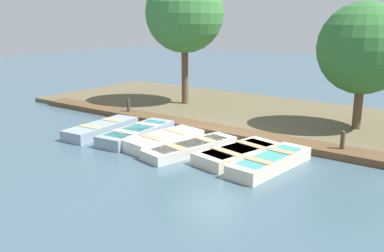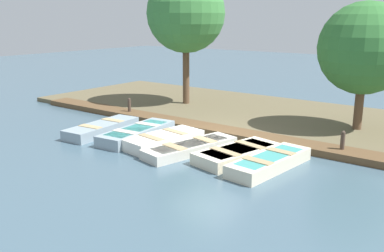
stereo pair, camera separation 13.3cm
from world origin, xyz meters
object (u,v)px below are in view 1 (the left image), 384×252
Objects in this scene: rowboat_4 at (238,153)px; rowboat_2 at (164,140)px; mooring_post_far at (342,143)px; rowboat_5 at (270,162)px; mooring_post_near at (128,107)px; rowboat_0 at (102,128)px; park_tree_left at (364,48)px; park_tree_far_left at (185,14)px; rowboat_1 at (137,133)px; rowboat_3 at (191,148)px.

rowboat_2 is at bearing -72.08° from rowboat_4.
rowboat_4 is 3.44m from mooring_post_far.
rowboat_2 reaches higher than rowboat_5.
rowboat_0 is at bearing 24.40° from mooring_post_near.
park_tree_far_left is at bearing -90.67° from park_tree_left.
mooring_post_near is 5.31m from park_tree_far_left.
mooring_post_far is at bearing 157.93° from rowboat_5.
mooring_post_near is 0.17× the size of park_tree_left.
rowboat_5 is (-0.27, 7.09, -0.00)m from rowboat_0.
rowboat_1 is 0.97× the size of rowboat_3.
rowboat_5 reaches higher than rowboat_3.
rowboat_4 is (-0.27, 2.89, -0.02)m from rowboat_2.
rowboat_5 is 0.51× the size of park_tree_far_left.
rowboat_2 reaches higher than rowboat_0.
rowboat_5 is 2.84m from mooring_post_far.
rowboat_2 is 3.57× the size of mooring_post_far.
rowboat_3 is at bearing -80.61° from rowboat_5.
park_tree_left reaches higher than rowboat_4.
park_tree_left is at bearing 89.33° from park_tree_far_left.
mooring_post_near is (-2.77, -1.25, 0.22)m from rowboat_0.
rowboat_3 is at bearing -57.65° from mooring_post_far.
rowboat_5 is at bearing 100.50° from rowboat_2.
park_tree_left is at bearing -171.89° from mooring_post_far.
rowboat_1 is at bearing -75.01° from rowboat_4.
rowboat_2 is 2.90m from rowboat_4.
park_tree_left reaches higher than rowboat_5.
rowboat_2 is 0.85× the size of rowboat_3.
park_tree_far_left is (-5.86, -4.70, 4.41)m from rowboat_3.
mooring_post_far is 4.24m from park_tree_left.
rowboat_0 is at bearing -71.83° from mooring_post_far.
mooring_post_far is (-2.65, 4.18, 0.26)m from rowboat_3.
rowboat_5 is at bearing -9.10° from park_tree_left.
rowboat_2 reaches higher than rowboat_3.
rowboat_3 is at bearing 64.27° from mooring_post_near.
rowboat_1 is 0.70× the size of park_tree_left.
rowboat_2 is at bearing -82.48° from rowboat_5.
rowboat_0 is 7.42m from park_tree_far_left.
rowboat_2 is (-0.18, 3.00, 0.01)m from rowboat_0.
rowboat_3 is 0.72× the size of park_tree_left.
rowboat_0 is at bearing -85.91° from rowboat_1.
rowboat_0 is 1.05× the size of rowboat_4.
park_tree_far_left is (-5.53, -6.35, 4.38)m from rowboat_4.
rowboat_2 is 1.24m from rowboat_3.
rowboat_5 is at bearing 106.10° from rowboat_3.
mooring_post_near reaches higher than rowboat_5.
park_tree_far_left reaches higher than rowboat_3.
mooring_post_near is 10.16m from park_tree_left.
park_tree_far_left is (-3.21, 0.80, 4.15)m from mooring_post_near.
rowboat_3 is 2.85m from rowboat_5.
park_tree_far_left is (-3.21, -8.89, 4.15)m from mooring_post_far.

